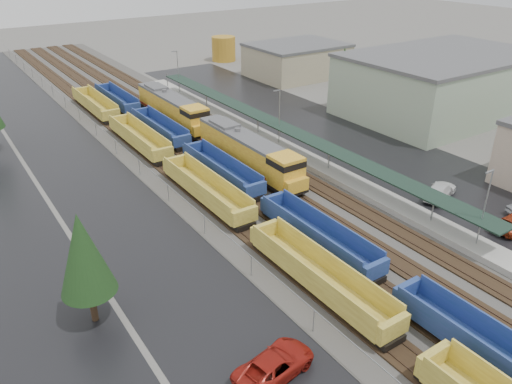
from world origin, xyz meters
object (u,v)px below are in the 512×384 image
at_px(storage_tank, 224,49).
at_px(well_string_blue, 264,199).
at_px(parked_car_east_c, 440,191).
at_px(well_string_yellow, 254,227).
at_px(parked_car_west_c, 275,365).
at_px(locomotive_lead, 250,153).
at_px(locomotive_trail, 173,109).

bearing_deg(storage_tank, well_string_blue, -117.39).
height_order(storage_tank, parked_car_east_c, storage_tank).
relative_size(well_string_yellow, parked_car_west_c, 18.62).
bearing_deg(locomotive_lead, locomotive_trail, 90.00).
xyz_separation_m(well_string_blue, parked_car_west_c, (-12.07, -18.63, -0.37)).
relative_size(locomotive_lead, locomotive_trail, 1.00).
bearing_deg(parked_car_east_c, parked_car_west_c, 89.76).
height_order(well_string_blue, parked_car_east_c, well_string_blue).
height_order(locomotive_trail, well_string_yellow, locomotive_trail).
distance_m(locomotive_lead, well_string_blue, 9.63).
height_order(locomotive_trail, storage_tank, storage_tank).
bearing_deg(locomotive_lead, parked_car_west_c, -120.48).
xyz_separation_m(locomotive_lead, well_string_yellow, (-8.00, -12.91, -1.20)).
xyz_separation_m(storage_tank, parked_car_west_c, (-45.14, -82.45, -1.89)).
height_order(locomotive_lead, well_string_yellow, locomotive_lead).
distance_m(well_string_yellow, parked_car_west_c, 16.51).
distance_m(storage_tank, parked_car_east_c, 74.09).
height_order(well_string_yellow, parked_car_west_c, well_string_yellow).
height_order(well_string_blue, parked_car_west_c, well_string_blue).
xyz_separation_m(well_string_blue, storage_tank, (33.06, 63.81, 1.52)).
height_order(locomotive_lead, parked_car_west_c, locomotive_lead).
bearing_deg(locomotive_trail, well_string_blue, -97.68).
height_order(locomotive_trail, well_string_blue, locomotive_trail).
height_order(well_string_yellow, parked_car_east_c, well_string_yellow).
distance_m(locomotive_trail, parked_car_west_c, 50.94).
bearing_deg(storage_tank, well_string_yellow, -118.57).
xyz_separation_m(locomotive_trail, parked_car_west_c, (-16.07, -48.31, -1.62)).
bearing_deg(well_string_yellow, parked_car_east_c, -11.45).
distance_m(locomotive_trail, well_string_blue, 29.97).
bearing_deg(parked_car_east_c, storage_tank, -31.41).
relative_size(locomotive_trail, well_string_blue, 0.20).
height_order(well_string_blue, storage_tank, storage_tank).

